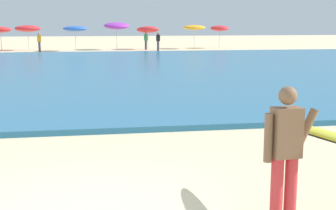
{
  "coord_description": "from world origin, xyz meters",
  "views": [
    {
      "loc": [
        0.01,
        -5.54,
        2.46
      ],
      "look_at": [
        1.26,
        2.01,
        1.1
      ],
      "focal_mm": 49.86,
      "sensor_mm": 36.0,
      "label": 1
    }
  ],
  "objects": [
    {
      "name": "beach_umbrella_7",
      "position": [
        12.3,
        38.33,
        1.89
      ],
      "size": [
        1.78,
        1.8,
        2.18
      ],
      "color": "beige",
      "rests_on": "ground"
    },
    {
      "name": "beachgoer_near_row_left",
      "position": [
        5.86,
        35.09,
        0.84
      ],
      "size": [
        0.32,
        0.2,
        1.58
      ],
      "color": "#383842",
      "rests_on": "ground"
    },
    {
      "name": "surfer_with_board",
      "position": [
        2.52,
        -0.47,
        1.03
      ],
      "size": [
        1.07,
        2.89,
        1.73
      ],
      "color": "red",
      "rests_on": "ground"
    },
    {
      "name": "beach_umbrella_3",
      "position": [
        -1.25,
        35.89,
        1.91
      ],
      "size": [
        2.05,
        2.06,
        2.15
      ],
      "color": "beige",
      "rests_on": "ground"
    },
    {
      "name": "sea",
      "position": [
        0.0,
        18.64,
        0.07
      ],
      "size": [
        120.0,
        28.0,
        0.14
      ],
      "primitive_type": "cube",
      "color": "teal",
      "rests_on": "ground"
    },
    {
      "name": "beach_umbrella_5",
      "position": [
        5.26,
        37.51,
        1.8
      ],
      "size": [
        2.03,
        2.07,
        2.17
      ],
      "color": "beige",
      "rests_on": "ground"
    },
    {
      "name": "beach_umbrella_1",
      "position": [
        -7.82,
        38.14,
        1.82
      ],
      "size": [
        1.87,
        1.89,
        2.11
      ],
      "color": "beige",
      "rests_on": "ground"
    },
    {
      "name": "beach_umbrella_2",
      "position": [
        -5.4,
        37.51,
        1.91
      ],
      "size": [
        2.26,
        2.26,
        2.21
      ],
      "color": "beige",
      "rests_on": "ground"
    },
    {
      "name": "beachgoer_near_row_mid",
      "position": [
        4.98,
        36.79,
        0.84
      ],
      "size": [
        0.32,
        0.2,
        1.58
      ],
      "color": "#383842",
      "rests_on": "ground"
    },
    {
      "name": "beach_umbrella_6",
      "position": [
        9.68,
        37.73,
        1.98
      ],
      "size": [
        2.09,
        2.11,
        2.25
      ],
      "color": "beige",
      "rests_on": "ground"
    },
    {
      "name": "beach_umbrella_4",
      "position": [
        2.4,
        37.43,
        2.14
      ],
      "size": [
        2.29,
        2.34,
        2.54
      ],
      "color": "beige",
      "rests_on": "ground"
    },
    {
      "name": "beachgoer_near_row_right",
      "position": [
        -4.23,
        35.26,
        0.84
      ],
      "size": [
        0.32,
        0.2,
        1.58
      ],
      "color": "#383842",
      "rests_on": "ground"
    }
  ]
}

